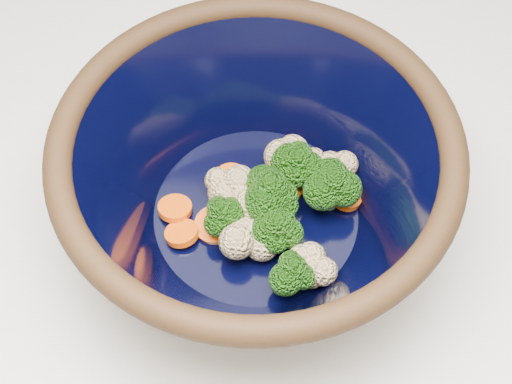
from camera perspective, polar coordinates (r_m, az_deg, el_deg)
mixing_bowl at (r=0.56m, az=0.00°, el=0.72°), size 0.34×0.34×0.14m
vegetable_pile at (r=0.58m, az=1.56°, el=-0.74°), size 0.17×0.14×0.06m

